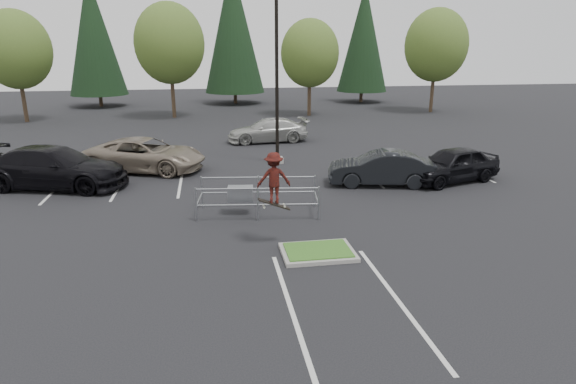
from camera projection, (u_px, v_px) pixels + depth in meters
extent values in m
plane|color=black|center=(318.00, 254.00, 14.65)|extent=(120.00, 120.00, 0.00)
cube|color=gray|center=(318.00, 252.00, 14.64)|extent=(2.20, 1.60, 0.12)
cube|color=#286720|center=(318.00, 250.00, 14.62)|extent=(1.95, 1.35, 0.05)
cube|color=silver|center=(181.00, 182.00, 22.43)|extent=(0.12, 5.20, 0.01)
cube|color=silver|center=(121.00, 184.00, 22.01)|extent=(0.12, 5.20, 0.01)
cube|color=silver|center=(58.00, 187.00, 21.58)|extent=(0.12, 5.20, 0.01)
cube|color=silver|center=(366.00, 174.00, 23.85)|extent=(0.12, 5.20, 0.01)
cube|color=silver|center=(417.00, 171.00, 24.28)|extent=(0.12, 5.20, 0.01)
cube|color=silver|center=(467.00, 169.00, 24.71)|extent=(0.12, 5.20, 0.01)
cube|color=silver|center=(291.00, 309.00, 11.61)|extent=(0.12, 6.00, 0.01)
cube|color=silver|center=(397.00, 299.00, 12.04)|extent=(0.12, 6.00, 0.01)
cube|color=gray|center=(277.00, 160.00, 26.01)|extent=(0.60, 0.60, 0.30)
cylinder|color=black|center=(277.00, 68.00, 24.59)|extent=(0.18, 0.18, 10.00)
cylinder|color=#38281C|center=(24.00, 102.00, 39.64)|extent=(0.32, 0.32, 3.23)
ellipsoid|color=#3E5E22|center=(16.00, 50.00, 38.43)|extent=(5.44, 5.44, 6.26)
sphere|color=#3E5E22|center=(24.00, 58.00, 38.44)|extent=(3.40, 3.40, 3.40)
sphere|color=#3E5E22|center=(12.00, 56.00, 38.87)|extent=(3.74, 3.74, 3.74)
cylinder|color=#38281C|center=(173.00, 97.00, 41.97)|extent=(0.32, 0.32, 3.50)
ellipsoid|color=#3E5E22|center=(169.00, 43.00, 40.65)|extent=(5.89, 5.89, 6.77)
sphere|color=#3E5E22|center=(177.00, 53.00, 40.68)|extent=(3.68, 3.68, 3.68)
sphere|color=#3E5E22|center=(164.00, 50.00, 41.11)|extent=(4.05, 4.05, 4.05)
cylinder|color=#38281C|center=(309.00, 98.00, 43.27)|extent=(0.32, 0.32, 3.04)
ellipsoid|color=#3E5E22|center=(310.00, 53.00, 42.12)|extent=(5.12, 5.12, 5.89)
sphere|color=#3E5E22|center=(317.00, 61.00, 42.12)|extent=(3.20, 3.20, 3.20)
sphere|color=#3E5E22|center=(303.00, 59.00, 42.56)|extent=(3.52, 3.52, 3.52)
cylinder|color=#38281C|center=(432.00, 94.00, 45.58)|extent=(0.32, 0.32, 3.42)
ellipsoid|color=#3E5E22|center=(436.00, 45.00, 44.29)|extent=(5.76, 5.76, 6.62)
sphere|color=#3E5E22|center=(443.00, 53.00, 44.31)|extent=(3.60, 3.60, 3.60)
sphere|color=#3E5E22|center=(429.00, 51.00, 44.75)|extent=(3.96, 3.96, 3.96)
cylinder|color=#38281C|center=(101.00, 101.00, 50.00)|extent=(0.36, 0.36, 1.20)
cone|color=black|center=(93.00, 35.00, 48.10)|extent=(5.72, 5.72, 11.80)
cylinder|color=#38281C|center=(235.00, 98.00, 52.68)|extent=(0.36, 0.36, 1.20)
cone|color=black|center=(233.00, 28.00, 50.57)|extent=(6.38, 6.38, 13.30)
cylinder|color=#38281C|center=(361.00, 97.00, 53.95)|extent=(0.36, 0.36, 1.20)
cone|color=black|center=(364.00, 38.00, 52.12)|extent=(5.50, 5.50, 11.30)
cylinder|color=gray|center=(196.00, 205.00, 17.21)|extent=(0.07, 0.07, 1.26)
cylinder|color=gray|center=(202.00, 192.00, 18.68)|extent=(0.07, 0.07, 1.26)
cylinder|color=gray|center=(258.00, 204.00, 17.29)|extent=(0.07, 0.07, 1.26)
cylinder|color=gray|center=(259.00, 192.00, 18.76)|extent=(0.07, 0.07, 1.26)
cylinder|color=gray|center=(319.00, 203.00, 17.37)|extent=(0.07, 0.07, 1.26)
cylinder|color=gray|center=(315.00, 191.00, 18.84)|extent=(0.07, 0.07, 1.26)
cylinder|color=gray|center=(258.00, 205.00, 17.30)|extent=(4.37, 0.61, 0.05)
cylinder|color=gray|center=(257.00, 189.00, 17.12)|extent=(4.37, 0.61, 0.05)
cylinder|color=gray|center=(259.00, 192.00, 18.77)|extent=(4.37, 0.61, 0.05)
cylinder|color=gray|center=(258.00, 177.00, 18.59)|extent=(4.37, 0.61, 0.05)
cube|color=gray|center=(240.00, 194.00, 17.95)|extent=(1.00, 0.69, 0.53)
cube|color=black|center=(274.00, 204.00, 15.01)|extent=(1.02, 0.39, 0.43)
cylinder|color=beige|center=(264.00, 208.00, 14.88)|extent=(0.06, 0.04, 0.06)
cylinder|color=beige|center=(263.00, 205.00, 15.08)|extent=(0.06, 0.04, 0.06)
cylinder|color=beige|center=(285.00, 206.00, 14.98)|extent=(0.06, 0.04, 0.06)
cylinder|color=beige|center=(284.00, 204.00, 15.18)|extent=(0.06, 0.04, 0.06)
imported|color=maroon|center=(274.00, 178.00, 14.77)|extent=(1.05, 0.61, 1.61)
imported|color=gray|center=(144.00, 154.00, 24.26)|extent=(6.52, 4.62, 1.65)
imported|color=black|center=(53.00, 168.00, 21.27)|extent=(6.80, 4.20, 1.84)
imported|color=black|center=(381.00, 168.00, 21.74)|extent=(4.95, 2.61, 1.55)
imported|color=black|center=(453.00, 165.00, 22.28)|extent=(5.08, 3.22, 1.61)
imported|color=#ADAEA8|center=(268.00, 130.00, 31.53)|extent=(5.38, 2.52, 1.52)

